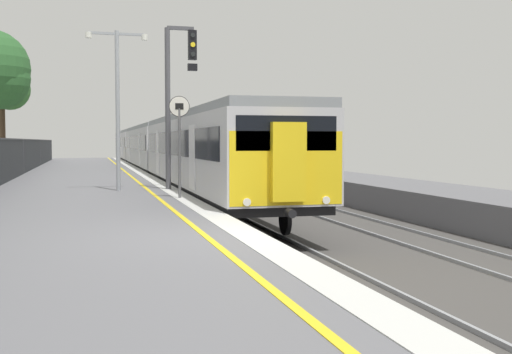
{
  "coord_description": "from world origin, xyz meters",
  "views": [
    {
      "loc": [
        -2.29,
        -10.63,
        1.63
      ],
      "look_at": [
        1.69,
        4.38,
        0.76
      ],
      "focal_mm": 44.58,
      "sensor_mm": 36.0,
      "label": 1
    }
  ],
  "objects_px": {
    "speed_limit_sign": "(179,134)",
    "platform_lamp_mid": "(118,96)",
    "commuter_train_at_platform": "(155,147)",
    "background_tree_left": "(4,85)",
    "signal_gantry": "(175,89)",
    "background_tree_centre": "(2,82)"
  },
  "relations": [
    {
      "from": "background_tree_centre",
      "to": "speed_limit_sign",
      "type": "bearing_deg",
      "value": -74.92
    },
    {
      "from": "speed_limit_sign",
      "to": "background_tree_centre",
      "type": "height_order",
      "value": "background_tree_centre"
    },
    {
      "from": "background_tree_left",
      "to": "commuter_train_at_platform",
      "type": "bearing_deg",
      "value": 0.22
    },
    {
      "from": "signal_gantry",
      "to": "commuter_train_at_platform",
      "type": "bearing_deg",
      "value": 86.0
    },
    {
      "from": "signal_gantry",
      "to": "speed_limit_sign",
      "type": "bearing_deg",
      "value": -95.8
    },
    {
      "from": "background_tree_centre",
      "to": "background_tree_left",
      "type": "bearing_deg",
      "value": -82.02
    },
    {
      "from": "commuter_train_at_platform",
      "to": "speed_limit_sign",
      "type": "xyz_separation_m",
      "value": [
        -1.85,
        -24.83,
        0.59
      ]
    },
    {
      "from": "platform_lamp_mid",
      "to": "background_tree_centre",
      "type": "height_order",
      "value": "background_tree_centre"
    },
    {
      "from": "background_tree_left",
      "to": "speed_limit_sign",
      "type": "bearing_deg",
      "value": -72.98
    },
    {
      "from": "commuter_train_at_platform",
      "to": "background_tree_left",
      "type": "relative_size",
      "value": 8.44
    },
    {
      "from": "speed_limit_sign",
      "to": "platform_lamp_mid",
      "type": "bearing_deg",
      "value": 114.97
    },
    {
      "from": "speed_limit_sign",
      "to": "background_tree_centre",
      "type": "bearing_deg",
      "value": 105.08
    },
    {
      "from": "commuter_train_at_platform",
      "to": "platform_lamp_mid",
      "type": "relative_size",
      "value": 11.19
    },
    {
      "from": "speed_limit_sign",
      "to": "platform_lamp_mid",
      "type": "distance_m",
      "value": 3.93
    },
    {
      "from": "commuter_train_at_platform",
      "to": "platform_lamp_mid",
      "type": "height_order",
      "value": "platform_lamp_mid"
    },
    {
      "from": "commuter_train_at_platform",
      "to": "signal_gantry",
      "type": "bearing_deg",
      "value": -94.0
    },
    {
      "from": "signal_gantry",
      "to": "platform_lamp_mid",
      "type": "bearing_deg",
      "value": -176.41
    },
    {
      "from": "speed_limit_sign",
      "to": "signal_gantry",
      "type": "bearing_deg",
      "value": 84.2
    },
    {
      "from": "commuter_train_at_platform",
      "to": "background_tree_centre",
      "type": "distance_m",
      "value": 13.43
    },
    {
      "from": "signal_gantry",
      "to": "background_tree_centre",
      "type": "distance_m",
      "value": 29.84
    },
    {
      "from": "signal_gantry",
      "to": "background_tree_centre",
      "type": "height_order",
      "value": "background_tree_centre"
    },
    {
      "from": "speed_limit_sign",
      "to": "platform_lamp_mid",
      "type": "relative_size",
      "value": 0.56
    }
  ]
}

